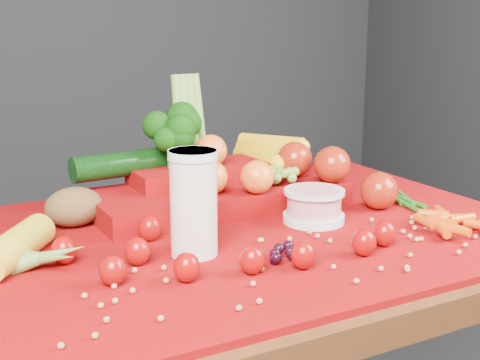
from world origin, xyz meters
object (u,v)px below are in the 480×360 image
produce_mound (227,178)px  milk_glass (194,199)px  table (245,282)px  yogurt_bowl (314,205)px

produce_mound → milk_glass: bearing=-128.2°
table → produce_mound: 0.23m
table → yogurt_bowl: yogurt_bowl is taller
milk_glass → yogurt_bowl: (0.27, 0.05, -0.06)m
table → yogurt_bowl: (0.13, -0.03, 0.14)m
produce_mound → table: bearing=-105.8°
table → produce_mound: bearing=74.2°
milk_glass → produce_mound: size_ratio=0.29×
yogurt_bowl → produce_mound: produce_mound is taller
milk_glass → yogurt_bowl: 0.28m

